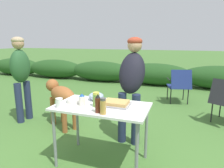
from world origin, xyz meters
name	(u,v)px	position (x,y,z in m)	size (l,w,h in m)	color
ground_plane	(102,162)	(0.00, 0.00, 0.00)	(60.00, 60.00, 0.00)	#477533
shrub_hedge	(155,74)	(0.00, 4.73, 0.36)	(14.40, 0.90, 0.73)	#234C1E
folding_table	(102,112)	(0.00, 0.00, 0.66)	(1.10, 0.64, 0.74)	silver
food_tray	(116,103)	(0.16, 0.06, 0.77)	(0.32, 0.25, 0.06)	#9E9EA3
plate_stack	(75,100)	(-0.36, 0.01, 0.76)	(0.21, 0.21, 0.05)	white
mixing_bowl	(96,96)	(-0.15, 0.19, 0.79)	(0.19, 0.19, 0.10)	#99B2CC
paper_cup_stack	(59,103)	(-0.43, -0.23, 0.79)	(0.08, 0.08, 0.11)	white
bbq_sauce_bottle	(98,104)	(0.05, -0.22, 0.84)	(0.06, 0.06, 0.20)	#562314
relish_jar	(96,100)	(-0.05, -0.05, 0.82)	(0.08, 0.08, 0.17)	olive
mayo_bottle	(82,100)	(-0.22, -0.07, 0.81)	(0.08, 0.08, 0.14)	silver
spice_jar	(103,106)	(0.12, -0.25, 0.82)	(0.06, 0.06, 0.17)	#B2893D
standing_person_in_dark_puffer	(132,79)	(0.18, 0.69, 0.95)	(0.39, 0.49, 1.54)	#232D4C
standing_person_in_olive_jacket	(21,71)	(-1.89, 0.75, 0.94)	(0.30, 0.40, 1.55)	#232D4C
dog	(61,96)	(-1.09, 0.78, 0.54)	(0.96, 0.63, 0.79)	#9E5B2D
camp_chair_green_behind_table	(179,84)	(0.82, 2.83, 0.47)	(0.60, 0.69, 0.83)	navy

